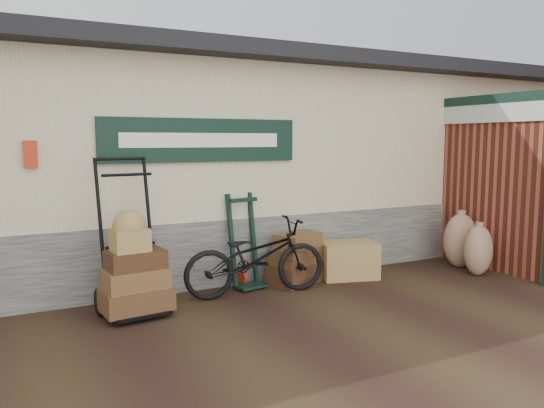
# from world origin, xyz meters

# --- Properties ---
(ground) EXTENTS (80.00, 80.00, 0.00)m
(ground) POSITION_xyz_m (0.00, 0.00, 0.00)
(ground) COLOR black
(ground) RESTS_ON ground
(station_building) EXTENTS (14.40, 4.10, 3.20)m
(station_building) POSITION_xyz_m (-0.01, 2.74, 1.61)
(station_building) COLOR #4C4C47
(station_building) RESTS_ON ground
(brick_outbuilding) EXTENTS (1.71, 4.51, 2.62)m
(brick_outbuilding) POSITION_xyz_m (4.70, 1.19, 1.30)
(brick_outbuilding) COLOR maroon
(brick_outbuilding) RESTS_ON ground
(porter_trolley) EXTENTS (0.96, 0.76, 1.79)m
(porter_trolley) POSITION_xyz_m (-1.36, 0.49, 0.90)
(porter_trolley) COLOR black
(porter_trolley) RESTS_ON ground
(green_barrow) EXTENTS (0.51, 0.46, 1.25)m
(green_barrow) POSITION_xyz_m (0.22, 0.85, 0.62)
(green_barrow) COLOR black
(green_barrow) RESTS_ON ground
(suitcase_stack) EXTENTS (0.91, 0.74, 0.69)m
(suitcase_stack) POSITION_xyz_m (0.95, 0.73, 0.35)
(suitcase_stack) COLOR #371E11
(suitcase_stack) RESTS_ON ground
(wicker_hamper) EXTENTS (0.90, 0.71, 0.51)m
(wicker_hamper) POSITION_xyz_m (1.74, 0.61, 0.26)
(wicker_hamper) COLOR olive
(wicker_hamper) RESTS_ON ground
(bicycle) EXTENTS (0.86, 1.91, 1.08)m
(bicycle) POSITION_xyz_m (0.20, 0.45, 0.54)
(bicycle) COLOR black
(bicycle) RESTS_ON ground
(burlap_sack_left) EXTENTS (0.62, 0.56, 0.84)m
(burlap_sack_left) POSITION_xyz_m (3.63, 0.33, 0.42)
(burlap_sack_left) COLOR #896549
(burlap_sack_left) RESTS_ON ground
(burlap_sack_right) EXTENTS (0.55, 0.50, 0.73)m
(burlap_sack_right) POSITION_xyz_m (3.48, -0.15, 0.37)
(burlap_sack_right) COLOR #896549
(burlap_sack_right) RESTS_ON ground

